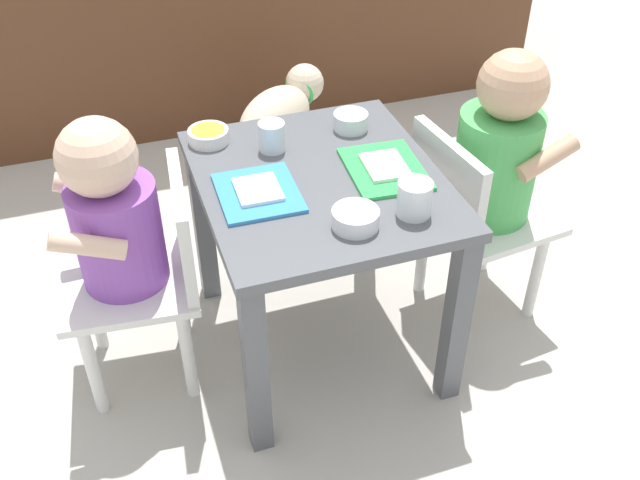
# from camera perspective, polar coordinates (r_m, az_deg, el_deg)

# --- Properties ---
(ground_plane) EXTENTS (7.00, 7.00, 0.00)m
(ground_plane) POSITION_cam_1_polar(r_m,az_deg,el_deg) (1.83, 0.00, -7.54)
(ground_plane) COLOR #B2ADA3
(dining_table) EXTENTS (0.49, 0.56, 0.47)m
(dining_table) POSITION_cam_1_polar(r_m,az_deg,el_deg) (1.58, 0.00, 2.11)
(dining_table) COLOR #515459
(dining_table) RESTS_ON ground
(seated_child_left) EXTENTS (0.31, 0.31, 0.66)m
(seated_child_left) POSITION_cam_1_polar(r_m,az_deg,el_deg) (1.53, -15.10, 1.08)
(seated_child_left) COLOR silver
(seated_child_left) RESTS_ON ground
(seated_child_right) EXTENTS (0.31, 0.31, 0.69)m
(seated_child_right) POSITION_cam_1_polar(r_m,az_deg,el_deg) (1.70, 13.24, 6.02)
(seated_child_right) COLOR silver
(seated_child_right) RESTS_ON ground
(dog) EXTENTS (0.36, 0.34, 0.32)m
(dog) POSITION_cam_1_polar(r_m,az_deg,el_deg) (2.30, -3.10, 9.61)
(dog) COLOR beige
(dog) RESTS_ON ground
(food_tray_left) EXTENTS (0.16, 0.19, 0.02)m
(food_tray_left) POSITION_cam_1_polar(r_m,az_deg,el_deg) (1.48, -4.81, 3.71)
(food_tray_left) COLOR #388CD8
(food_tray_left) RESTS_ON dining_table
(food_tray_right) EXTENTS (0.17, 0.21, 0.02)m
(food_tray_right) POSITION_cam_1_polar(r_m,az_deg,el_deg) (1.55, 5.03, 5.55)
(food_tray_right) COLOR green
(food_tray_right) RESTS_ON dining_table
(water_cup_left) EXTENTS (0.06, 0.06, 0.07)m
(water_cup_left) POSITION_cam_1_polar(r_m,az_deg,el_deg) (1.61, -3.73, 7.85)
(water_cup_left) COLOR white
(water_cup_left) RESTS_ON dining_table
(water_cup_right) EXTENTS (0.07, 0.07, 0.07)m
(water_cup_right) POSITION_cam_1_polar(r_m,az_deg,el_deg) (1.42, 7.29, 3.05)
(water_cup_right) COLOR white
(water_cup_right) RESTS_ON dining_table
(veggie_bowl_far) EXTENTS (0.08, 0.08, 0.04)m
(veggie_bowl_far) POSITION_cam_1_polar(r_m,az_deg,el_deg) (1.69, 2.39, 9.20)
(veggie_bowl_far) COLOR white
(veggie_bowl_far) RESTS_ON dining_table
(veggie_bowl_near) EXTENTS (0.09, 0.09, 0.04)m
(veggie_bowl_near) POSITION_cam_1_polar(r_m,az_deg,el_deg) (1.38, 2.75, 1.72)
(veggie_bowl_near) COLOR white
(veggie_bowl_near) RESTS_ON dining_table
(cereal_bowl_left_side) EXTENTS (0.09, 0.09, 0.03)m
(cereal_bowl_left_side) POSITION_cam_1_polar(r_m,az_deg,el_deg) (1.66, -8.61, 8.01)
(cereal_bowl_left_side) COLOR white
(cereal_bowl_left_side) RESTS_ON dining_table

